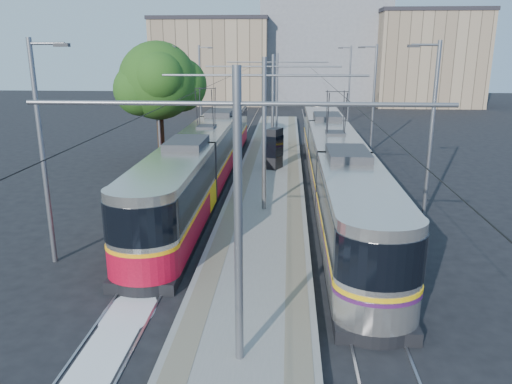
{
  "coord_description": "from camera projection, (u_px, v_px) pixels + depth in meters",
  "views": [
    {
      "loc": [
        1.1,
        -14.65,
        7.61
      ],
      "look_at": [
        -0.26,
        6.29,
        1.6
      ],
      "focal_mm": 35.0,
      "sensor_mm": 36.0,
      "label": 1
    }
  ],
  "objects": [
    {
      "name": "platform",
      "position": [
        271.0,
        168.0,
        32.48
      ],
      "size": [
        4.0,
        50.0,
        0.3
      ],
      "primitive_type": "cube",
      "color": "gray",
      "rests_on": "ground"
    },
    {
      "name": "building_left",
      "position": [
        213.0,
        61.0,
        72.75
      ],
      "size": [
        16.32,
        12.24,
        11.96
      ],
      "color": "gray",
      "rests_on": "ground"
    },
    {
      "name": "tram_left",
      "position": [
        207.0,
        155.0,
        29.07
      ],
      "size": [
        2.43,
        28.65,
        5.5
      ],
      "color": "black",
      "rests_on": "ground"
    },
    {
      "name": "building_right",
      "position": [
        427.0,
        58.0,
        68.84
      ],
      "size": [
        14.28,
        10.2,
        12.82
      ],
      "color": "gray",
      "rests_on": "ground"
    },
    {
      "name": "street_lamps",
      "position": [
        273.0,
        100.0,
        35.21
      ],
      "size": [
        15.18,
        38.22,
        8.0
      ],
      "color": "slate",
      "rests_on": "ground"
    },
    {
      "name": "ground",
      "position": [
        252.0,
        292.0,
        16.22
      ],
      "size": [
        160.0,
        160.0,
        0.0
      ],
      "primitive_type": "plane",
      "color": "black",
      "rests_on": "ground"
    },
    {
      "name": "rails",
      "position": [
        271.0,
        170.0,
        32.52
      ],
      "size": [
        8.71,
        70.0,
        0.03
      ],
      "color": "gray",
      "rests_on": "ground"
    },
    {
      "name": "tram_right",
      "position": [
        334.0,
        160.0,
        26.9
      ],
      "size": [
        2.43,
        29.92,
        5.5
      ],
      "color": "black",
      "rests_on": "ground"
    },
    {
      "name": "tactile_strip_right",
      "position": [
        293.0,
        166.0,
        32.35
      ],
      "size": [
        0.7,
        50.0,
        0.01
      ],
      "primitive_type": "cube",
      "color": "gray",
      "rests_on": "platform"
    },
    {
      "name": "tactile_strip_left",
      "position": [
        249.0,
        166.0,
        32.53
      ],
      "size": [
        0.7,
        50.0,
        0.01
      ],
      "primitive_type": "cube",
      "color": "gray",
      "rests_on": "platform"
    },
    {
      "name": "building_centre",
      "position": [
        322.0,
        50.0,
        75.15
      ],
      "size": [
        18.36,
        14.28,
        15.16
      ],
      "color": "gray",
      "rests_on": "ground"
    },
    {
      "name": "tree",
      "position": [
        164.0,
        82.0,
        33.01
      ],
      "size": [
        5.63,
        5.2,
        8.18
      ],
      "color": "#382314",
      "rests_on": "ground"
    },
    {
      "name": "catenary",
      "position": [
        270.0,
        105.0,
        28.55
      ],
      "size": [
        9.2,
        70.0,
        7.0
      ],
      "color": "slate",
      "rests_on": "platform"
    },
    {
      "name": "shelter",
      "position": [
        275.0,
        148.0,
        31.47
      ],
      "size": [
        1.12,
        1.34,
        2.56
      ],
      "rotation": [
        0.0,
        0.0,
        -0.42
      ],
      "color": "black",
      "rests_on": "platform"
    },
    {
      "name": "track_arrow",
      "position": [
        112.0,
        340.0,
        13.56
      ],
      "size": [
        1.2,
        5.0,
        0.01
      ],
      "primitive_type": "cube",
      "color": "silver",
      "rests_on": "ground"
    }
  ]
}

